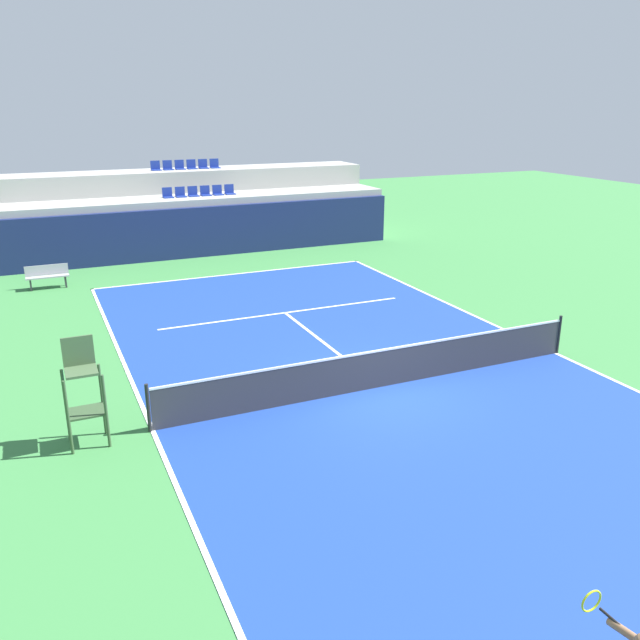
% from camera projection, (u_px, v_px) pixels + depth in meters
% --- Properties ---
extents(ground_plane, '(80.00, 80.00, 0.00)m').
position_uv_depth(ground_plane, '(381.00, 387.00, 15.78)').
color(ground_plane, '#387A3D').
extents(court_surface, '(11.00, 24.00, 0.01)m').
position_uv_depth(court_surface, '(381.00, 387.00, 15.78)').
color(court_surface, navy).
rests_on(court_surface, ground_plane).
extents(baseline_far, '(11.00, 0.10, 0.00)m').
position_uv_depth(baseline_far, '(235.00, 274.00, 26.12)').
color(baseline_far, white).
rests_on(baseline_far, court_surface).
extents(sideline_left, '(0.10, 24.00, 0.00)m').
position_uv_depth(sideline_left, '(153.00, 431.00, 13.66)').
color(sideline_left, white).
rests_on(sideline_left, court_surface).
extents(sideline_right, '(0.10, 24.00, 0.00)m').
position_uv_depth(sideline_right, '(555.00, 353.00, 17.89)').
color(sideline_right, white).
rests_on(sideline_right, court_surface).
extents(service_line_far, '(8.26, 0.10, 0.00)m').
position_uv_depth(service_line_far, '(285.00, 313.00, 21.32)').
color(service_line_far, white).
rests_on(service_line_far, court_surface).
extents(centre_service_line, '(0.10, 6.40, 0.00)m').
position_uv_depth(centre_service_line, '(326.00, 344.00, 18.55)').
color(centre_service_line, white).
rests_on(centre_service_line, court_surface).
extents(back_wall, '(17.54, 0.30, 2.20)m').
position_uv_depth(back_wall, '(209.00, 231.00, 28.96)').
color(back_wall, navy).
rests_on(back_wall, ground_plane).
extents(stands_tier_lower, '(17.54, 2.40, 2.49)m').
position_uv_depth(stands_tier_lower, '(202.00, 223.00, 30.08)').
color(stands_tier_lower, '#9E9E99').
rests_on(stands_tier_lower, ground_plane).
extents(stands_tier_upper, '(17.54, 2.40, 3.47)m').
position_uv_depth(stands_tier_upper, '(189.00, 205.00, 32.00)').
color(stands_tier_upper, '#9E9E99').
rests_on(stands_tier_upper, ground_plane).
extents(seating_row_lower, '(3.31, 0.44, 0.44)m').
position_uv_depth(seating_row_lower, '(199.00, 193.00, 29.73)').
color(seating_row_lower, navy).
rests_on(seating_row_lower, stands_tier_lower).
extents(seating_row_upper, '(3.31, 0.44, 0.44)m').
position_uv_depth(seating_row_upper, '(186.00, 166.00, 31.49)').
color(seating_row_upper, navy).
rests_on(seating_row_upper, stands_tier_upper).
extents(tennis_net, '(11.08, 0.08, 1.07)m').
position_uv_depth(tennis_net, '(382.00, 368.00, 15.62)').
color(tennis_net, black).
rests_on(tennis_net, court_surface).
extents(umpire_chair, '(0.76, 0.66, 2.20)m').
position_uv_depth(umpire_chair, '(83.00, 388.00, 12.86)').
color(umpire_chair, '#334C2D').
rests_on(umpire_chair, ground_plane).
extents(player_bench, '(1.50, 0.40, 0.85)m').
position_uv_depth(player_bench, '(47.00, 275.00, 24.05)').
color(player_bench, '#99999E').
rests_on(player_bench, ground_plane).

